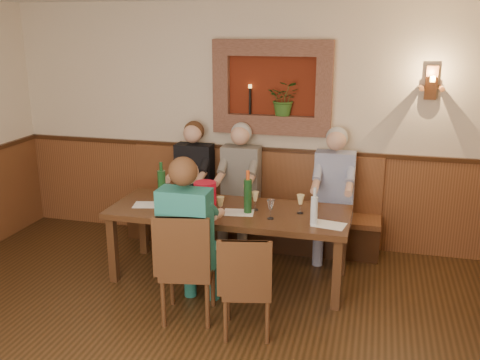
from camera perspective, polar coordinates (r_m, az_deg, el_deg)
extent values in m
cube|color=beige|center=(6.29, 1.64, 5.83)|extent=(6.00, 0.04, 2.80)
cube|color=brown|center=(6.47, 1.54, -1.62)|extent=(6.00, 0.04, 1.10)
cube|color=#381E0F|center=(6.32, 1.58, 3.35)|extent=(6.02, 0.06, 0.05)
cube|color=#611E0D|center=(6.17, 3.48, 9.83)|extent=(1.00, 0.02, 0.70)
cube|color=brown|center=(6.09, 3.46, 13.91)|extent=(1.36, 0.12, 0.18)
cube|color=brown|center=(6.19, 3.33, 5.74)|extent=(1.36, 0.12, 0.18)
cube|color=brown|center=(6.26, -1.99, 9.95)|extent=(0.18, 0.12, 0.70)
cube|color=brown|center=(6.04, 8.97, 9.53)|extent=(0.18, 0.12, 0.70)
cube|color=brown|center=(6.17, 3.34, 6.74)|extent=(1.00, 0.14, 0.04)
imported|color=#315C1F|center=(6.11, 4.77, 8.66)|extent=(0.35, 0.30, 0.39)
cylinder|color=black|center=(6.19, 1.08, 8.40)|extent=(0.03, 0.03, 0.30)
cylinder|color=#FFBF59|center=(6.17, 1.08, 9.96)|extent=(0.04, 0.04, 0.04)
cube|color=brown|center=(6.03, 19.72, 9.75)|extent=(0.12, 0.08, 0.35)
cylinder|color=brown|center=(5.96, 18.76, 9.29)|extent=(0.05, 0.18, 0.05)
cylinder|color=brown|center=(5.98, 20.69, 9.13)|extent=(0.05, 0.18, 0.05)
cylinder|color=#FFBF59|center=(5.90, 19.87, 10.11)|extent=(0.06, 0.06, 0.06)
cube|color=#3B2311|center=(5.38, -1.17, -3.45)|extent=(2.40, 0.90, 0.06)
cube|color=#3B2311|center=(5.60, -13.40, -7.24)|extent=(0.08, 0.08, 0.69)
cube|color=#3B2311|center=(5.01, 10.29, -9.89)|extent=(0.08, 0.08, 0.69)
cube|color=#3B2311|center=(6.21, -10.25, -4.68)|extent=(0.08, 0.08, 0.69)
cube|color=#3B2311|center=(5.69, 10.89, -6.68)|extent=(0.08, 0.08, 0.69)
cube|color=#381E0F|center=(6.39, 1.07, -5.20)|extent=(3.00, 0.40, 0.40)
cube|color=brown|center=(6.31, 1.08, -3.34)|extent=(3.00, 0.45, 0.06)
cube|color=brown|center=(6.38, 1.49, 0.26)|extent=(3.00, 0.06, 0.66)
cube|color=#3B2311|center=(4.91, -5.47, -12.03)|extent=(0.50, 0.50, 0.43)
cube|color=#3B2311|center=(4.80, -5.54, -9.50)|extent=(0.52, 0.52, 0.05)
cube|color=#3B2311|center=(4.49, -6.07, -7.23)|extent=(0.45, 0.12, 0.53)
cube|color=#3B2311|center=(4.67, 0.76, -13.82)|extent=(0.45, 0.45, 0.38)
cube|color=#3B2311|center=(4.57, 0.77, -11.49)|extent=(0.48, 0.48, 0.05)
cube|color=#3B2311|center=(4.29, 0.72, -9.51)|extent=(0.40, 0.12, 0.48)
cube|color=black|center=(6.42, -5.24, -4.90)|extent=(0.43, 0.46, 0.45)
cube|color=black|center=(6.38, -4.87, 1.32)|extent=(0.43, 0.23, 0.57)
sphere|color=#D8A384|center=(6.24, -5.08, 4.95)|extent=(0.22, 0.22, 0.22)
sphere|color=#4C2D19|center=(6.29, -4.93, 5.23)|extent=(0.24, 0.24, 0.24)
cube|color=#5B5653|center=(6.26, -0.29, -5.39)|extent=(0.44, 0.46, 0.45)
cube|color=#5B5653|center=(6.21, 0.12, 1.02)|extent=(0.44, 0.23, 0.57)
sphere|color=#D8A384|center=(6.08, 0.02, 4.77)|extent=(0.22, 0.22, 0.22)
sphere|color=#B2B2B2|center=(6.12, 0.14, 5.06)|extent=(0.24, 0.24, 0.24)
cube|color=navy|center=(6.10, 9.62, -6.25)|extent=(0.44, 0.46, 0.45)
cube|color=navy|center=(6.05, 10.07, 0.34)|extent=(0.44, 0.23, 0.57)
sphere|color=#D8A384|center=(5.91, 10.24, 4.17)|extent=(0.22, 0.22, 0.22)
sphere|color=#B2B2B2|center=(5.95, 10.29, 4.47)|extent=(0.24, 0.24, 0.24)
cube|color=#195758|center=(5.01, -4.93, -11.20)|extent=(0.45, 0.47, 0.45)
cube|color=#195758|center=(4.58, -5.89, -4.52)|extent=(0.45, 0.23, 0.59)
sphere|color=#D8A384|center=(4.48, -5.85, 0.84)|extent=(0.22, 0.22, 0.22)
sphere|color=#4C2D19|center=(4.43, -6.10, 0.93)|extent=(0.25, 0.25, 0.25)
cylinder|color=red|center=(5.42, -3.75, -1.55)|extent=(0.25, 0.25, 0.26)
cylinder|color=#19471E|center=(5.23, 0.84, -1.74)|extent=(0.08, 0.08, 0.34)
cylinder|color=#E55119|center=(5.16, 0.85, 0.52)|extent=(0.03, 0.03, 0.09)
cylinder|color=#19471E|center=(5.59, -8.34, -0.70)|extent=(0.09, 0.09, 0.34)
cylinder|color=#19471E|center=(5.53, -8.43, 1.44)|extent=(0.04, 0.04, 0.09)
cylinder|color=silver|center=(4.96, 7.91, -3.29)|extent=(0.08, 0.08, 0.27)
cylinder|color=silver|center=(4.91, 7.99, -1.31)|extent=(0.03, 0.03, 0.09)
cube|color=white|center=(5.58, -9.75, -2.61)|extent=(0.34, 0.27, 0.00)
cube|color=white|center=(5.28, -0.15, -3.48)|extent=(0.32, 0.25, 0.00)
cube|color=white|center=(5.03, 9.47, -4.74)|extent=(0.33, 0.26, 0.00)
cube|color=white|center=(5.29, -7.06, -3.55)|extent=(0.34, 0.27, 0.00)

